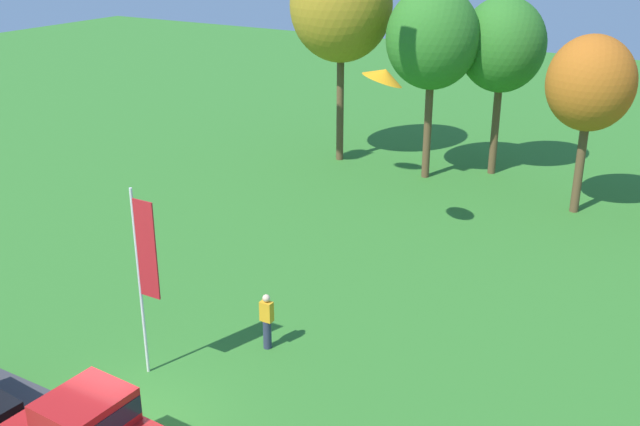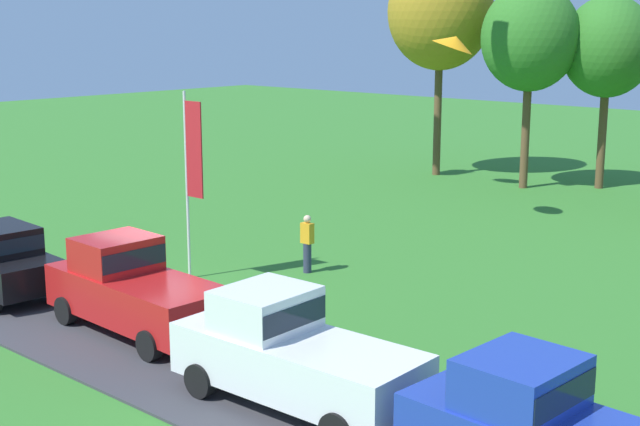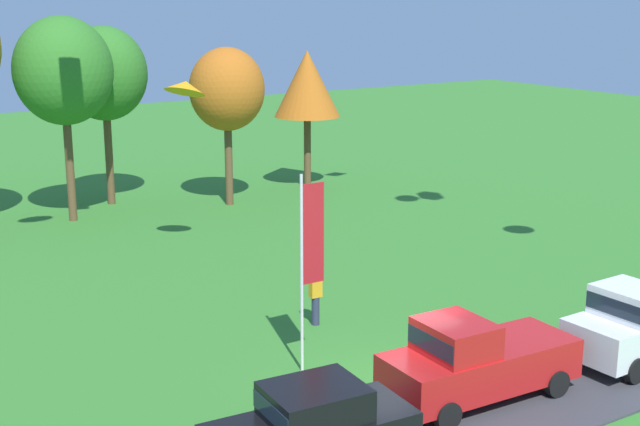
{
  "view_description": "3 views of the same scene",
  "coord_description": "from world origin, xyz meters",
  "px_view_note": "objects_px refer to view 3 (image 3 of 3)",
  "views": [
    {
      "loc": [
        11.54,
        -10.38,
        11.52
      ],
      "look_at": [
        2.31,
        5.17,
        4.37
      ],
      "focal_mm": 42.0,
      "sensor_mm": 36.0,
      "label": 1
    },
    {
      "loc": [
        17.73,
        -13.59,
        7.11
      ],
      "look_at": [
        1.84,
        4.19,
        2.03
      ],
      "focal_mm": 50.0,
      "sensor_mm": 36.0,
      "label": 2
    },
    {
      "loc": [
        -12.82,
        -16.51,
        9.75
      ],
      "look_at": [
        -0.19,
        3.12,
        3.96
      ],
      "focal_mm": 50.0,
      "sensor_mm": 36.0,
      "label": 3
    }
  ],
  "objects_px": {
    "car_pickup_near_entrance": "(474,360)",
    "flag_banner": "(309,247)",
    "tree_left_of_center": "(104,74)",
    "kite_delta_mid_center": "(185,87)",
    "car_sedan_mid_row": "(312,425)",
    "tree_lone_near": "(63,71)",
    "tree_far_right": "(307,84)",
    "person_on_lawn": "(315,297)",
    "tree_center_back": "(227,90)"
  },
  "relations": [
    {
      "from": "flag_banner",
      "to": "kite_delta_mid_center",
      "type": "relative_size",
      "value": 3.61
    },
    {
      "from": "car_sedan_mid_row",
      "to": "tree_center_back",
      "type": "relative_size",
      "value": 0.61
    },
    {
      "from": "person_on_lawn",
      "to": "tree_center_back",
      "type": "height_order",
      "value": "tree_center_back"
    },
    {
      "from": "car_sedan_mid_row",
      "to": "person_on_lawn",
      "type": "height_order",
      "value": "car_sedan_mid_row"
    },
    {
      "from": "tree_far_right",
      "to": "flag_banner",
      "type": "height_order",
      "value": "tree_far_right"
    },
    {
      "from": "person_on_lawn",
      "to": "tree_left_of_center",
      "type": "bearing_deg",
      "value": 88.88
    },
    {
      "from": "person_on_lawn",
      "to": "kite_delta_mid_center",
      "type": "xyz_separation_m",
      "value": [
        -0.41,
        7.98,
        5.62
      ]
    },
    {
      "from": "tree_left_of_center",
      "to": "car_sedan_mid_row",
      "type": "bearing_deg",
      "value": -100.93
    },
    {
      "from": "tree_left_of_center",
      "to": "tree_far_right",
      "type": "relative_size",
      "value": 1.19
    },
    {
      "from": "car_sedan_mid_row",
      "to": "flag_banner",
      "type": "xyz_separation_m",
      "value": [
        2.73,
        4.45,
        2.33
      ]
    },
    {
      "from": "car_pickup_near_entrance",
      "to": "flag_banner",
      "type": "relative_size",
      "value": 0.95
    },
    {
      "from": "car_sedan_mid_row",
      "to": "flag_banner",
      "type": "relative_size",
      "value": 0.85
    },
    {
      "from": "kite_delta_mid_center",
      "to": "tree_far_right",
      "type": "bearing_deg",
      "value": 39.47
    },
    {
      "from": "tree_center_back",
      "to": "kite_delta_mid_center",
      "type": "height_order",
      "value": "tree_center_back"
    },
    {
      "from": "car_sedan_mid_row",
      "to": "flag_banner",
      "type": "bearing_deg",
      "value": 58.45
    },
    {
      "from": "person_on_lawn",
      "to": "flag_banner",
      "type": "distance_m",
      "value": 4.1
    },
    {
      "from": "car_sedan_mid_row",
      "to": "tree_lone_near",
      "type": "xyz_separation_m",
      "value": [
        2.44,
        23.59,
        5.47
      ]
    },
    {
      "from": "tree_left_of_center",
      "to": "tree_center_back",
      "type": "xyz_separation_m",
      "value": [
        4.66,
        -3.17,
        -0.71
      ]
    },
    {
      "from": "kite_delta_mid_center",
      "to": "person_on_lawn",
      "type": "bearing_deg",
      "value": -87.04
    },
    {
      "from": "car_sedan_mid_row",
      "to": "tree_center_back",
      "type": "height_order",
      "value": "tree_center_back"
    },
    {
      "from": "car_sedan_mid_row",
      "to": "tree_far_right",
      "type": "distance_m",
      "value": 28.23
    },
    {
      "from": "car_pickup_near_entrance",
      "to": "person_on_lawn",
      "type": "bearing_deg",
      "value": 93.78
    },
    {
      "from": "car_sedan_mid_row",
      "to": "tree_center_back",
      "type": "distance_m",
      "value": 24.95
    },
    {
      "from": "car_pickup_near_entrance",
      "to": "tree_left_of_center",
      "type": "distance_m",
      "value": 25.64
    },
    {
      "from": "tree_center_back",
      "to": "tree_left_of_center",
      "type": "bearing_deg",
      "value": 145.81
    },
    {
      "from": "tree_far_right",
      "to": "flag_banner",
      "type": "bearing_deg",
      "value": -121.81
    },
    {
      "from": "tree_left_of_center",
      "to": "tree_center_back",
      "type": "distance_m",
      "value": 5.68
    },
    {
      "from": "tree_left_of_center",
      "to": "tree_center_back",
      "type": "height_order",
      "value": "tree_left_of_center"
    },
    {
      "from": "tree_lone_near",
      "to": "tree_center_back",
      "type": "bearing_deg",
      "value": -7.91
    },
    {
      "from": "car_sedan_mid_row",
      "to": "car_pickup_near_entrance",
      "type": "distance_m",
      "value": 5.08
    },
    {
      "from": "tree_lone_near",
      "to": "kite_delta_mid_center",
      "type": "xyz_separation_m",
      "value": [
        1.76,
        -8.51,
        -0.01
      ]
    },
    {
      "from": "tree_lone_near",
      "to": "tree_far_right",
      "type": "xyz_separation_m",
      "value": [
        12.25,
        0.14,
        -1.22
      ]
    },
    {
      "from": "tree_center_back",
      "to": "person_on_lawn",
      "type": "bearing_deg",
      "value": -107.98
    },
    {
      "from": "tree_lone_near",
      "to": "flag_banner",
      "type": "bearing_deg",
      "value": -89.12
    },
    {
      "from": "car_pickup_near_entrance",
      "to": "tree_lone_near",
      "type": "xyz_separation_m",
      "value": [
        -2.6,
        22.98,
        5.4
      ]
    },
    {
      "from": "car_pickup_near_entrance",
      "to": "tree_center_back",
      "type": "height_order",
      "value": "tree_center_back"
    },
    {
      "from": "person_on_lawn",
      "to": "tree_center_back",
      "type": "relative_size",
      "value": 0.23
    },
    {
      "from": "tree_lone_near",
      "to": "tree_far_right",
      "type": "distance_m",
      "value": 12.32
    },
    {
      "from": "person_on_lawn",
      "to": "tree_far_right",
      "type": "distance_m",
      "value": 19.93
    },
    {
      "from": "tree_lone_near",
      "to": "flag_banner",
      "type": "xyz_separation_m",
      "value": [
        0.29,
        -19.15,
        -3.14
      ]
    },
    {
      "from": "tree_left_of_center",
      "to": "kite_delta_mid_center",
      "type": "bearing_deg",
      "value": -94.17
    },
    {
      "from": "tree_lone_near",
      "to": "tree_center_back",
      "type": "relative_size",
      "value": 1.2
    },
    {
      "from": "tree_center_back",
      "to": "kite_delta_mid_center",
      "type": "relative_size",
      "value": 5.0
    },
    {
      "from": "tree_far_right",
      "to": "kite_delta_mid_center",
      "type": "distance_m",
      "value": 13.65
    },
    {
      "from": "tree_center_back",
      "to": "flag_banner",
      "type": "height_order",
      "value": "tree_center_back"
    },
    {
      "from": "car_pickup_near_entrance",
      "to": "tree_far_right",
      "type": "bearing_deg",
      "value": 67.34
    },
    {
      "from": "tree_left_of_center",
      "to": "kite_delta_mid_center",
      "type": "height_order",
      "value": "tree_left_of_center"
    },
    {
      "from": "car_sedan_mid_row",
      "to": "kite_delta_mid_center",
      "type": "relative_size",
      "value": 3.07
    },
    {
      "from": "tree_center_back",
      "to": "tree_far_right",
      "type": "xyz_separation_m",
      "value": [
        5.06,
        1.14,
        -0.11
      ]
    },
    {
      "from": "car_sedan_mid_row",
      "to": "person_on_lawn",
      "type": "relative_size",
      "value": 2.64
    }
  ]
}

